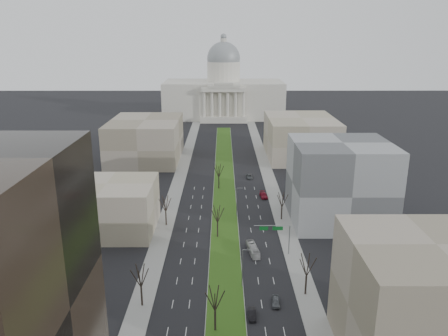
{
  "coord_description": "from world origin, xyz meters",
  "views": [
    {
      "loc": [
        -0.53,
        -29.93,
        53.27
      ],
      "look_at": [
        -0.15,
        110.58,
        10.75
      ],
      "focal_mm": 35.0,
      "sensor_mm": 36.0,
      "label": 1
    }
  ],
  "objects_px": {
    "car_grey_near": "(276,301)",
    "car_red": "(264,195)",
    "car_black": "(252,314)",
    "box_van": "(253,249)",
    "car_grey_far": "(249,176)"
  },
  "relations": [
    {
      "from": "car_grey_near",
      "to": "car_black",
      "type": "xyz_separation_m",
      "value": [
        -5.22,
        -4.24,
        -0.02
      ]
    },
    {
      "from": "car_black",
      "to": "box_van",
      "type": "bearing_deg",
      "value": 86.06
    },
    {
      "from": "car_grey_near",
      "to": "box_van",
      "type": "bearing_deg",
      "value": 103.28
    },
    {
      "from": "car_grey_near",
      "to": "car_black",
      "type": "bearing_deg",
      "value": -136.03
    },
    {
      "from": "car_grey_near",
      "to": "car_black",
      "type": "relative_size",
      "value": 0.99
    },
    {
      "from": "car_black",
      "to": "box_van",
      "type": "xyz_separation_m",
      "value": [
        1.95,
        26.39,
        0.44
      ]
    },
    {
      "from": "car_grey_far",
      "to": "box_van",
      "type": "height_order",
      "value": "box_van"
    },
    {
      "from": "box_van",
      "to": "car_grey_near",
      "type": "bearing_deg",
      "value": -90.51
    },
    {
      "from": "car_grey_near",
      "to": "car_red",
      "type": "height_order",
      "value": "car_red"
    },
    {
      "from": "car_red",
      "to": "car_black",
      "type": "bearing_deg",
      "value": -102.92
    },
    {
      "from": "car_grey_near",
      "to": "car_red",
      "type": "xyz_separation_m",
      "value": [
        3.08,
        62.74,
        0.09
      ]
    },
    {
      "from": "car_black",
      "to": "box_van",
      "type": "distance_m",
      "value": 26.47
    },
    {
      "from": "car_black",
      "to": "car_grey_far",
      "type": "relative_size",
      "value": 0.88
    },
    {
      "from": "car_red",
      "to": "car_grey_far",
      "type": "distance_m",
      "value": 21.61
    },
    {
      "from": "car_grey_far",
      "to": "car_red",
      "type": "bearing_deg",
      "value": -84.05
    }
  ]
}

